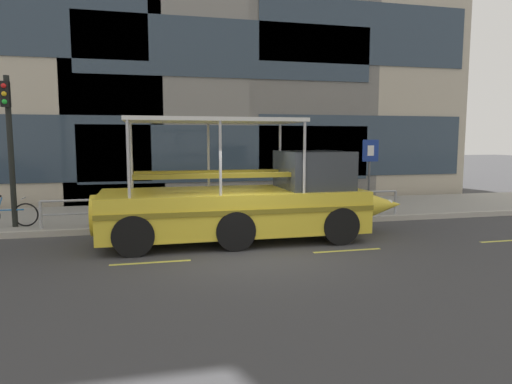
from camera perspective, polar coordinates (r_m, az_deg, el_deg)
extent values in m
plane|color=#3D3D3F|center=(11.30, -0.76, -7.55)|extent=(120.00, 120.00, 0.00)
cube|color=#99968E|center=(16.68, -5.02, -2.64)|extent=(32.00, 4.80, 0.18)
cube|color=#B2ADA3|center=(14.26, -3.53, -4.21)|extent=(32.00, 0.18, 0.18)
cube|color=#DBD64C|center=(10.62, -13.10, -8.64)|extent=(1.80, 0.12, 0.01)
cube|color=#DBD64C|center=(11.66, 11.40, -7.22)|extent=(1.80, 0.12, 0.01)
cube|color=#DBD64C|center=(14.33, 29.18, -5.35)|extent=(1.80, 0.12, 0.01)
cube|color=#2D3D4C|center=(19.39, -3.01, 4.85)|extent=(12.51, 0.06, 2.39)
cube|color=#2D3D4C|center=(19.74, -3.09, 17.55)|extent=(12.51, 0.06, 2.39)
cube|color=#B2A893|center=(27.56, 8.02, 21.62)|extent=(10.73, 11.43, 19.86)
cube|color=#2D3D4C|center=(21.36, 13.38, 5.68)|extent=(9.87, 0.06, 2.73)
cube|color=#2D3D4C|center=(21.87, 13.75, 18.80)|extent=(9.87, 0.06, 2.73)
cylinder|color=#9EA0A8|center=(14.50, -2.75, -0.48)|extent=(11.47, 0.07, 0.07)
cylinder|color=#9EA0A8|center=(14.56, -2.74, -2.03)|extent=(11.47, 0.06, 0.06)
cylinder|color=#9EA0A8|center=(14.63, -25.43, -2.63)|extent=(0.09, 0.09, 0.79)
cylinder|color=#9EA0A8|center=(14.38, -19.02, -2.50)|extent=(0.09, 0.09, 0.79)
cylinder|color=#9EA0A8|center=(14.31, -12.47, -2.34)|extent=(0.09, 0.09, 0.79)
cylinder|color=#9EA0A8|center=(14.43, -5.94, -2.14)|extent=(0.09, 0.09, 0.79)
cylinder|color=#9EA0A8|center=(14.73, 0.39, -1.92)|extent=(0.09, 0.09, 0.79)
cylinder|color=#9EA0A8|center=(15.20, 6.40, -1.70)|extent=(0.09, 0.09, 0.79)
cylinder|color=#9EA0A8|center=(15.83, 11.99, -1.47)|extent=(0.09, 0.09, 0.79)
cylinder|color=#9EA0A8|center=(16.60, 17.11, -1.25)|extent=(0.09, 0.09, 0.79)
cylinder|color=black|center=(15.13, -28.44, 4.40)|extent=(0.16, 0.16, 4.42)
cube|color=black|center=(14.99, -28.99, 10.71)|extent=(0.24, 0.20, 0.72)
sphere|color=red|center=(14.91, -29.16, 11.58)|extent=(0.14, 0.14, 0.14)
sphere|color=gold|center=(14.89, -29.11, 10.74)|extent=(0.14, 0.14, 0.14)
sphere|color=green|center=(14.87, -29.06, 9.90)|extent=(0.14, 0.14, 0.14)
cylinder|color=#4C4F54|center=(16.45, 14.02, 1.85)|extent=(0.08, 0.08, 2.55)
cube|color=navy|center=(16.36, 14.19, 5.07)|extent=(0.60, 0.04, 0.76)
cube|color=white|center=(16.34, 14.22, 5.07)|extent=(0.24, 0.01, 0.36)
torus|color=black|center=(15.19, -26.95, -2.56)|extent=(0.70, 0.04, 0.70)
cylinder|color=#1E66B2|center=(15.30, -28.88, -2.01)|extent=(0.95, 0.04, 0.04)
cylinder|color=#A5A5AA|center=(15.13, -27.20, -0.70)|extent=(0.03, 0.46, 0.03)
cube|color=yellow|center=(12.43, -2.83, -2.32)|extent=(7.04, 2.50, 1.12)
cone|color=yellow|center=(13.88, 14.94, -1.60)|extent=(1.58, 1.06, 1.06)
cylinder|color=yellow|center=(12.29, -19.20, -2.79)|extent=(0.35, 1.06, 1.06)
cube|color=olive|center=(11.18, -1.62, -2.60)|extent=(7.04, 0.04, 0.12)
sphere|color=white|center=(14.07, 16.37, -1.33)|extent=(0.22, 0.22, 0.22)
cube|color=#33383D|center=(12.93, 7.16, 2.81)|extent=(1.76, 2.10, 1.05)
cube|color=silver|center=(12.21, -5.36, 8.94)|extent=(4.58, 2.30, 0.10)
cylinder|color=#B2B2B7|center=(13.75, 3.03, 4.69)|extent=(0.07, 0.07, 1.82)
cylinder|color=#B2B2B7|center=(11.66, 6.11, 4.32)|extent=(0.07, 0.07, 1.82)
cylinder|color=#B2B2B7|center=(13.29, -6.00, 4.60)|extent=(0.07, 0.07, 1.82)
cylinder|color=#B2B2B7|center=(11.12, -4.50, 4.23)|extent=(0.07, 0.07, 1.82)
cylinder|color=#B2B2B7|center=(13.19, -15.40, 4.38)|extent=(0.07, 0.07, 1.82)
cylinder|color=#B2B2B7|center=(10.99, -15.76, 3.97)|extent=(0.07, 0.07, 1.82)
cube|color=olive|center=(12.82, -5.68, 2.47)|extent=(4.21, 0.28, 0.12)
cube|color=olive|center=(11.64, -4.87, 2.06)|extent=(4.21, 0.28, 0.12)
cylinder|color=black|center=(14.28, 6.78, -2.55)|extent=(1.00, 0.28, 1.00)
cylinder|color=black|center=(12.19, 10.53, -4.21)|extent=(1.00, 0.28, 1.00)
cylinder|color=black|center=(13.58, -4.46, -3.01)|extent=(1.00, 0.28, 1.00)
cylinder|color=black|center=(11.35, -2.62, -4.90)|extent=(1.00, 0.28, 1.00)
cylinder|color=black|center=(13.42, -14.92, -3.33)|extent=(1.00, 0.28, 1.00)
cylinder|color=black|center=(11.16, -15.19, -5.33)|extent=(1.00, 0.28, 1.00)
cylinder|color=#1E2338|center=(16.13, 7.69, -1.20)|extent=(0.10, 0.10, 0.82)
cylinder|color=#1E2338|center=(16.12, 8.27, -1.21)|extent=(0.10, 0.10, 0.82)
cube|color=#38383D|center=(16.04, 8.02, 1.27)|extent=(0.35, 0.29, 0.58)
cylinder|color=#38383D|center=(16.06, 7.30, 1.18)|extent=(0.07, 0.07, 0.52)
cylinder|color=#38383D|center=(16.04, 8.74, 1.15)|extent=(0.07, 0.07, 0.52)
sphere|color=beige|center=(16.01, 8.04, 2.78)|extent=(0.23, 0.23, 0.23)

